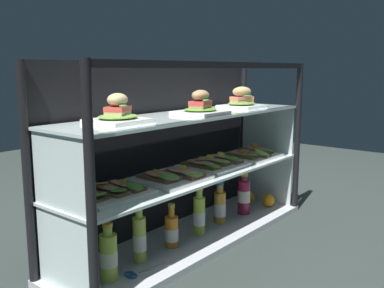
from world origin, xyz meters
The scene contains 23 objects.
ground_plane centered at (0.00, 0.00, -0.01)m, with size 6.00×6.00×0.02m, color #2A3430.
case_base_deck centered at (0.00, 0.00, 0.02)m, with size 1.54×0.41×0.03m, color #B8BCC4.
case_frame centered at (0.00, 0.12, 0.48)m, with size 1.54×0.41×0.88m.
riser_lower_tier centered at (0.00, 0.00, 0.18)m, with size 1.47×0.34×0.30m.
shelf_lower_glass centered at (0.00, 0.00, 0.34)m, with size 1.49×0.36×0.01m, color silver.
riser_upper_tier centered at (0.00, 0.00, 0.49)m, with size 1.47×0.34×0.28m.
shelf_upper_glass centered at (0.00, 0.00, 0.63)m, with size 1.49×0.36×0.01m, color silver.
plated_roll_sandwich_right_of_center centered at (-0.45, 0.01, 0.68)m, with size 0.21×0.21×0.12m.
plated_roll_sandwich_far_left centered at (0.01, -0.04, 0.68)m, with size 0.21×0.21×0.12m.
plated_roll_sandwich_mid_left centered at (0.44, 0.00, 0.68)m, with size 0.21×0.21×0.12m.
open_sandwich_tray_near_left_corner centered at (-0.50, 0.02, 0.37)m, with size 0.31×0.27×0.06m.
open_sandwich_tray_mid_right centered at (-0.17, -0.02, 0.37)m, with size 0.31×0.27×0.07m.
open_sandwich_tray_far_left centered at (0.18, 0.00, 0.37)m, with size 0.31×0.27×0.06m.
open_sandwich_tray_left_of_center centered at (0.51, -0.02, 0.37)m, with size 0.31×0.27×0.06m.
juice_bottle_front_middle centered at (-0.56, -0.04, 0.13)m, with size 0.07×0.07×0.23m.
juice_bottle_front_fourth centered at (-0.37, -0.01, 0.13)m, with size 0.06×0.06×0.25m.
juice_bottle_back_center centered at (-0.17, -0.01, 0.11)m, with size 0.06×0.06×0.21m.
juice_bottle_front_left_end centered at (0.04, -0.02, 0.13)m, with size 0.06×0.06×0.24m.
juice_bottle_back_left centered at (0.24, 0.00, 0.12)m, with size 0.06×0.06×0.22m.
juice_bottle_back_right centered at (0.44, -0.02, 0.13)m, with size 0.07×0.07×0.24m.
orange_fruit_beside_bottles centered at (0.64, -0.07, 0.07)m, with size 0.08×0.08×0.08m, color orange.
orange_fruit_near_left_post centered at (0.63, 0.06, 0.07)m, with size 0.07×0.07×0.07m, color orange.
kitchen_scissors centered at (-0.46, -0.09, 0.03)m, with size 0.20×0.11×0.01m.
Camera 1 is at (-1.58, -1.28, 0.85)m, focal length 40.27 mm.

